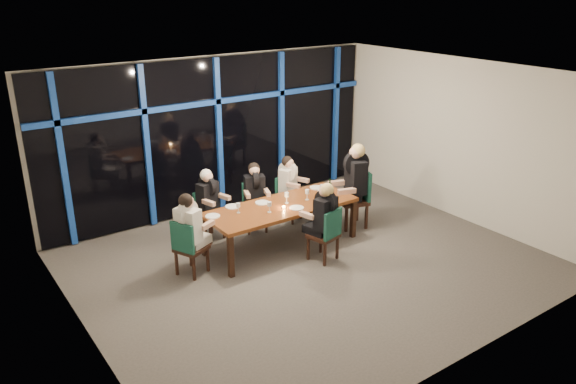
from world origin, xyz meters
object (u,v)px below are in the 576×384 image
chair_end_left (188,245)px  diner_end_right (354,174)px  wine_bottle (330,189)px  chair_end_right (357,195)px  dining_table (281,209)px  diner_far_left (209,194)px  water_pitcher (324,192)px  diner_far_right (289,179)px  diner_end_left (189,222)px  chair_far_right (286,195)px  diner_near_mid (324,210)px  chair_far_left (207,212)px  diner_far_mid (255,187)px  chair_near_mid (327,232)px  chair_far_mid (254,204)px

chair_end_left → diner_end_right: diner_end_right is taller
wine_bottle → chair_end_right: bearing=0.1°
dining_table → chair_end_left: size_ratio=2.84×
diner_far_left → water_pitcher: bearing=-48.3°
diner_far_right → diner_end_left: 2.57m
chair_far_right → diner_far_right: (0.03, -0.07, 0.34)m
diner_far_right → diner_near_mid: 1.70m
diner_far_left → chair_far_left: bearing=90.0°
diner_far_mid → diner_near_mid: 1.63m
chair_far_left → chair_near_mid: chair_near_mid is taller
chair_near_mid → chair_end_left: bearing=-36.7°
diner_end_left → chair_end_right: bearing=-116.4°
dining_table → diner_end_right: diner_end_right is taller
chair_near_mid → diner_end_right: (1.25, 0.81, 0.52)m
diner_far_right → diner_end_right: bearing=-73.7°
chair_far_right → diner_near_mid: bearing=-129.8°
chair_near_mid → diner_far_left: diner_far_left is taller
diner_end_right → diner_far_right: bearing=-121.8°
chair_far_right → diner_near_mid: (-0.46, -1.70, 0.39)m
chair_far_mid → chair_end_left: size_ratio=0.95×
water_pitcher → chair_far_right: bearing=95.4°
chair_end_left → chair_far_left: bearing=-64.5°
chair_far_right → wine_bottle: (0.24, -1.00, 0.39)m
chair_far_left → wine_bottle: (1.84, -1.12, 0.38)m
diner_far_mid → diner_end_right: diner_end_right is taller
chair_near_mid → wine_bottle: wine_bottle is taller
chair_end_right → water_pitcher: chair_end_right is taller
chair_far_mid → diner_near_mid: (0.26, -1.67, 0.38)m
chair_far_right → water_pitcher: size_ratio=4.44×
diner_far_right → diner_near_mid: diner_near_mid is taller
chair_far_left → water_pitcher: 2.08m
diner_far_left → wine_bottle: diner_far_left is taller
chair_near_mid → diner_end_left: bearing=-38.2°
chair_end_left → chair_end_right: bearing=-115.8°
chair_far_mid → diner_far_right: size_ratio=1.04×
diner_far_mid → diner_end_left: (-1.66, -0.79, 0.04)m
dining_table → chair_end_right: (1.63, -0.10, -0.08)m
diner_end_left → diner_far_right: bearing=-95.9°
diner_near_mid → chair_far_mid: bearing=-95.1°
diner_end_left → diner_end_right: size_ratio=0.85×
chair_end_left → diner_end_left: diner_end_left is taller
dining_table → diner_end_right: size_ratio=2.48×
diner_end_right → chair_far_right: bearing=-122.7°
diner_far_mid → diner_end_left: size_ratio=0.95×
dining_table → wine_bottle: (0.97, -0.10, 0.18)m
chair_far_right → diner_end_right: (0.81, -0.97, 0.54)m
dining_table → chair_far_mid: size_ratio=2.99×
diner_far_mid → diner_end_right: bearing=-9.6°
chair_far_mid → chair_end_left: chair_end_left is taller
chair_far_mid → chair_end_right: bearing=-11.3°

